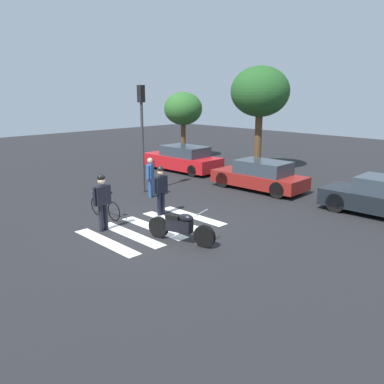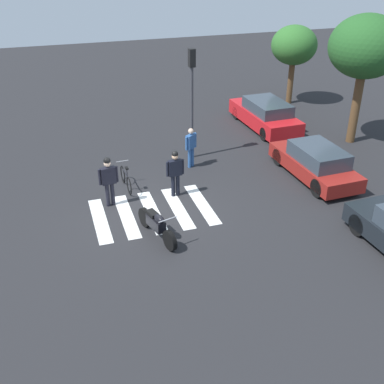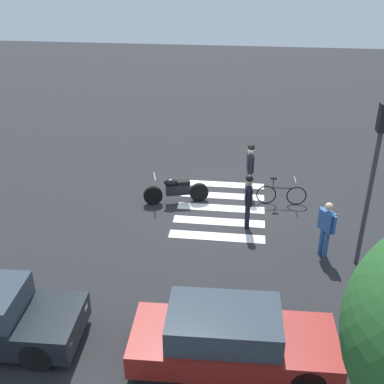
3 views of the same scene
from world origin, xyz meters
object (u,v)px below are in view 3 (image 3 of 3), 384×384
(officer_by_motorcycle, at_px, (250,165))
(police_motorcycle, at_px, (176,190))
(leaning_bicycle, at_px, (281,194))
(pedestrian_bystander, at_px, (326,226))
(officer_on_foot, at_px, (248,197))
(car_maroon_wagon, at_px, (231,338))
(traffic_light_pole, at_px, (376,163))

(officer_by_motorcycle, bearing_deg, police_motorcycle, 23.39)
(police_motorcycle, xyz_separation_m, officer_by_motorcycle, (-2.45, -1.06, 0.62))
(police_motorcycle, height_order, leaning_bicycle, police_motorcycle)
(officer_by_motorcycle, bearing_deg, pedestrian_bystander, 120.51)
(police_motorcycle, bearing_deg, pedestrian_bystander, 150.64)
(police_motorcycle, relative_size, pedestrian_bystander, 1.31)
(officer_on_foot, xyz_separation_m, officer_by_motorcycle, (-0.02, -2.37, 0.05))
(police_motorcycle, xyz_separation_m, officer_on_foot, (-2.43, 1.31, 0.57))
(pedestrian_bystander, bearing_deg, police_motorcycle, -29.36)
(leaning_bicycle, bearing_deg, officer_on_foot, 55.34)
(leaning_bicycle, relative_size, car_maroon_wagon, 0.39)
(pedestrian_bystander, height_order, traffic_light_pole, traffic_light_pole)
(officer_on_foot, bearing_deg, pedestrian_bystander, 149.48)
(officer_on_foot, relative_size, pedestrian_bystander, 1.07)
(leaning_bicycle, relative_size, traffic_light_pole, 0.37)
(officer_on_foot, bearing_deg, leaning_bicycle, -124.66)
(pedestrian_bystander, relative_size, traffic_light_pole, 0.37)
(leaning_bicycle, xyz_separation_m, traffic_light_pole, (-1.96, 3.21, 2.66))
(police_motorcycle, bearing_deg, traffic_light_pole, 152.12)
(officer_by_motorcycle, xyz_separation_m, traffic_light_pole, (-3.05, 3.97, 1.96))
(car_maroon_wagon, xyz_separation_m, traffic_light_pole, (-3.32, -3.97, 2.40))
(officer_on_foot, relative_size, officer_by_motorcycle, 0.96)
(officer_by_motorcycle, distance_m, car_maroon_wagon, 7.95)
(officer_on_foot, bearing_deg, car_maroon_wagon, 87.47)
(police_motorcycle, distance_m, officer_on_foot, 2.82)
(leaning_bicycle, relative_size, pedestrian_bystander, 1.02)
(officer_by_motorcycle, relative_size, car_maroon_wagon, 0.43)
(car_maroon_wagon, bearing_deg, officer_by_motorcycle, -91.94)
(leaning_bicycle, distance_m, pedestrian_bystander, 3.13)
(officer_by_motorcycle, bearing_deg, officer_on_foot, 89.45)
(officer_by_motorcycle, bearing_deg, leaning_bicycle, 145.10)
(police_motorcycle, relative_size, officer_on_foot, 1.23)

